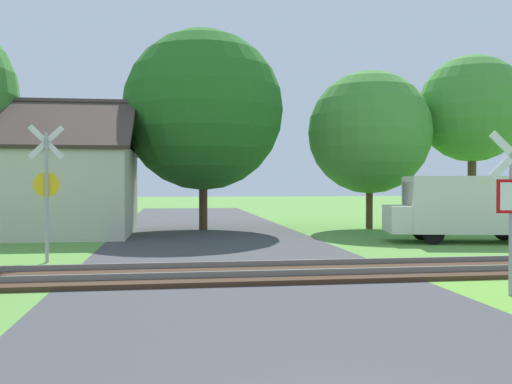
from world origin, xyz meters
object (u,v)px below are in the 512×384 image
at_px(tree_far, 472,109).
at_px(mail_truck, 465,206).
at_px(crossing_sign_far, 47,184).
at_px(house, 29,188).
at_px(tree_center, 203,110).
at_px(tree_right, 370,132).

distance_m(tree_far, mail_truck, 7.79).
bearing_deg(mail_truck, crossing_sign_far, 114.00).
bearing_deg(house, crossing_sign_far, -73.33).
distance_m(crossing_sign_far, tree_center, 10.88).
height_order(crossing_sign_far, house, house).
bearing_deg(crossing_sign_far, mail_truck, -0.50).
distance_m(crossing_sign_far, mail_truck, 13.32).
distance_m(crossing_sign_far, tree_right, 14.87).
height_order(tree_far, mail_truck, tree_far).
height_order(tree_right, tree_far, tree_far).
xyz_separation_m(tree_far, mail_truck, (-3.42, -5.69, -4.07)).
bearing_deg(tree_right, tree_center, 176.03).
bearing_deg(crossing_sign_far, tree_far, 14.40).
bearing_deg(tree_center, house, -168.90).
bearing_deg(crossing_sign_far, house, 92.46).
relative_size(crossing_sign_far, tree_center, 0.41).
relative_size(tree_center, tree_right, 1.24).
xyz_separation_m(house, tree_right, (14.02, 0.83, 2.41)).
relative_size(crossing_sign_far, mail_truck, 0.67).
bearing_deg(house, tree_right, 3.98).
height_order(house, mail_truck, house).
height_order(tree_center, tree_far, tree_center).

